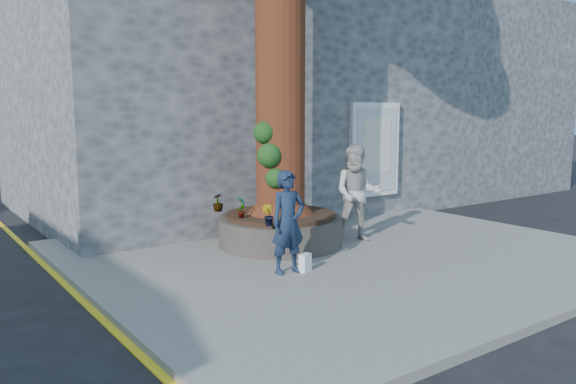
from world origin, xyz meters
TOP-DOWN VIEW (x-y plane):
  - ground at (0.00, 0.00)m, footprint 120.00×120.00m
  - pavement at (1.50, 1.00)m, footprint 9.00×8.00m
  - yellow_line at (-3.05, 1.00)m, footprint 0.10×30.00m
  - stone_shop at (2.50, 7.20)m, footprint 10.30×8.30m
  - neighbour_shop at (10.50, 7.20)m, footprint 6.00×8.00m
  - planter at (0.80, 2.00)m, footprint 2.30×2.30m
  - man at (-0.17, 0.41)m, footprint 0.60×0.42m
  - woman at (2.19, 1.43)m, footprint 1.13×1.13m
  - shopping_bag at (0.07, 0.30)m, footprint 0.23×0.18m
  - plant_a at (-0.05, 2.00)m, footprint 0.25×0.23m
  - plant_b at (-0.05, 1.15)m, footprint 0.26×0.26m
  - plant_c at (-0.05, 2.85)m, footprint 0.24×0.24m
  - plant_d at (1.65, 2.85)m, footprint 0.28×0.30m

SIDE VIEW (x-z plane):
  - ground at x=0.00m, z-range 0.00..0.00m
  - yellow_line at x=-3.05m, z-range 0.00..0.01m
  - pavement at x=1.50m, z-range 0.00..0.12m
  - shopping_bag at x=0.07m, z-range 0.12..0.40m
  - planter at x=0.80m, z-range 0.11..0.71m
  - plant_d at x=1.65m, z-range 0.72..0.98m
  - plant_c at x=-0.05m, z-range 0.72..1.06m
  - plant_b at x=-0.05m, z-range 0.72..1.08m
  - man at x=-0.17m, z-range 0.12..1.70m
  - plant_a at x=-0.05m, z-range 0.72..1.11m
  - woman at x=2.19m, z-range 0.12..1.97m
  - neighbour_shop at x=10.50m, z-range 0.00..6.00m
  - stone_shop at x=2.50m, z-range 0.01..6.31m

